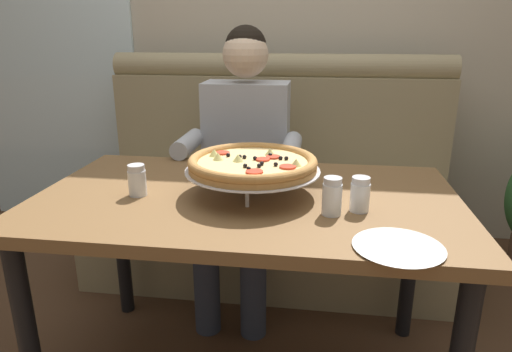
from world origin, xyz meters
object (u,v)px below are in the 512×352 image
Objects in this scene: shaker_parmesan at (137,182)px; shaker_pepper_flakes at (360,197)px; plate_near_left at (398,245)px; pizza at (253,164)px; patio_chair at (105,121)px; booth_bench at (273,196)px; shaker_oregano at (332,199)px; dining_table at (247,218)px; diner_main at (243,152)px.

shaker_pepper_flakes is at bearing -2.97° from shaker_parmesan.
shaker_pepper_flakes reaches higher than plate_near_left.
patio_chair is at bearing 126.29° from pizza.
booth_bench is 1.10m from shaker_pepper_flakes.
shaker_oregano reaches higher than shaker_pepper_flakes.
shaker_oregano is (0.63, -0.08, 0.00)m from shaker_parmesan.
patio_chair is (-1.56, 2.16, -0.12)m from dining_table.
diner_main reaches higher than shaker_pepper_flakes.
pizza reaches higher than plate_near_left.
shaker_oregano is at bearing -6.96° from shaker_parmesan.
dining_table is at bearing -157.69° from pizza.
dining_table is 0.19m from pizza.
shaker_pepper_flakes reaches higher than shaker_parmesan.
pizza reaches higher than shaker_parmesan.
plate_near_left is at bearing -50.79° from shaker_oregano.
diner_main is 0.71m from shaker_parmesan.
pizza is at bearing 151.31° from shaker_oregano.
dining_table is 0.38m from shaker_parmesan.
diner_main is 1.09m from plate_near_left.
shaker_pepper_flakes is at bearing -69.73° from booth_bench.
dining_table is at bearing 142.87° from plate_near_left.
pizza is 0.30m from shaker_oregano.
pizza is at bearing -88.74° from booth_bench.
patio_chair is (-1.58, 2.15, -0.31)m from pizza.
plate_near_left is 0.27× the size of patio_chair.
plate_near_left is (0.55, -0.94, 0.03)m from diner_main.
diner_main reaches higher than patio_chair.
plate_near_left is at bearing -59.64° from diner_main.
patio_chair is at bearing 128.74° from plate_near_left.
diner_main is at bearing -113.37° from booth_bench.
patio_chair is at bearing 133.07° from diner_main.
diner_main is 0.63m from pizza.
diner_main is at bearing 120.36° from plate_near_left.
pizza reaches higher than dining_table.
booth_bench is at bearing 66.63° from diner_main.
diner_main is 0.84m from shaker_oregano.
booth_bench is 17.86× the size of shaker_parmesan.
shaker_oregano is (0.39, -0.74, 0.07)m from diner_main.
shaker_pepper_flakes is 0.09m from shaker_oregano.
patio_chair is at bearing 118.58° from shaker_parmesan.
diner_main is at bearing 100.65° from dining_table.
diner_main is 2.12m from patio_chair.
pizza is at bearing -53.71° from patio_chair.
booth_bench reaches higher than shaker_parmesan.
shaker_oregano is (-0.08, -0.04, 0.00)m from shaker_pepper_flakes.
booth_bench is 2.02m from patio_chair.
patio_chair is at bearing 128.70° from shaker_oregano.
pizza is 0.38m from shaker_parmesan.
pizza reaches higher than shaker_pepper_flakes.
booth_bench is at bearing 110.27° from shaker_pepper_flakes.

